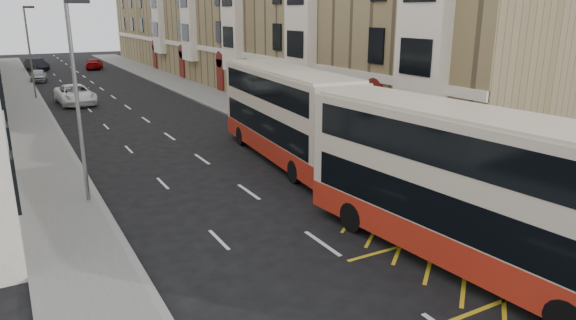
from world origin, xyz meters
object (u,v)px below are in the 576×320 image
pedestrian_near (519,194)px  pedestrian_far (437,180)px  litter_bin (571,233)px  street_lamp_near (77,92)px  car_red (94,64)px  street_lamp_far (30,47)px  car_silver (38,76)px  double_decker_front (471,190)px  white_van (75,95)px  car_dark (37,64)px  double_decker_rear (286,114)px

pedestrian_near → pedestrian_far: size_ratio=1.21×
pedestrian_near → litter_bin: bearing=57.2°
street_lamp_near → car_red: bearing=80.7°
street_lamp_far → car_silver: (1.15, 13.36, -3.93)m
pedestrian_far → street_lamp_near: bearing=-20.4°
double_decker_front → car_red: 65.87m
street_lamp_near → pedestrian_near: (13.80, -9.97, -3.54)m
pedestrian_far → car_red: 61.45m
double_decker_front → white_van: size_ratio=2.07×
pedestrian_near → car_dark: pedestrian_near is taller
street_lamp_near → car_silver: 43.56m
pedestrian_near → car_red: (-4.84, 64.40, -0.39)m
double_decker_rear → pedestrian_near: size_ratio=6.55×
double_decker_front → white_van: 37.69m
double_decker_front → white_van: double_decker_front is taller
double_decker_rear → car_red: size_ratio=2.53×
street_lamp_far → car_dark: street_lamp_far is taller
pedestrian_near → pedestrian_far: 3.26m
double_decker_front → pedestrian_near: size_ratio=6.55×
litter_bin → car_dark: size_ratio=0.21×
double_decker_rear → litter_bin: bearing=-73.6°
pedestrian_near → car_red: 64.58m
street_lamp_near → car_silver: bearing=88.5°
car_silver → car_dark: car_dark is taller
pedestrian_near → street_lamp_near: bearing=-53.9°
street_lamp_far → pedestrian_far: 39.20m
street_lamp_far → pedestrian_far: size_ratio=5.11×
street_lamp_far → double_decker_rear: 30.10m
double_decker_front → car_dark: (-7.61, 67.75, -1.67)m
pedestrian_far → car_silver: (-11.55, 50.27, -0.23)m
double_decker_front → pedestrian_near: double_decker_front is taller
litter_bin → pedestrian_far: size_ratio=0.66×
street_lamp_far → car_red: size_ratio=1.64×
double_decker_front → pedestrian_far: size_ratio=7.90×
white_van → car_red: white_van is taller
pedestrian_near → car_dark: (-11.96, 66.30, -0.29)m
litter_bin → double_decker_rear: bearing=100.9°
street_lamp_far → litter_bin: 44.66m
litter_bin → car_dark: 69.76m
double_decker_rear → white_van: size_ratio=2.07×
pedestrian_near → white_van: size_ratio=0.32×
street_lamp_near → double_decker_front: (9.45, -11.42, -2.16)m
white_van → car_silver: bearing=92.3°
double_decker_rear → street_lamp_near: bearing=-164.5°
street_lamp_near → double_decker_front: street_lamp_near is taller
pedestrian_far → car_dark: 64.16m
street_lamp_near → street_lamp_far: same height
street_lamp_near → double_decker_rear: 10.74m
double_decker_rear → pedestrian_far: bearing=-69.5°
car_silver → car_dark: (0.69, 12.97, 0.10)m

